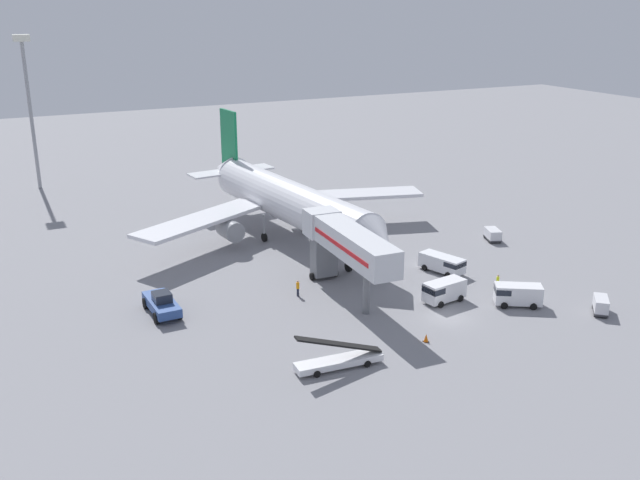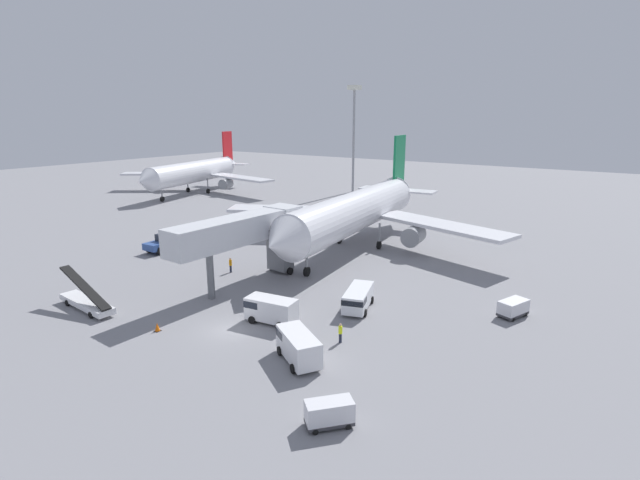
# 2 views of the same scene
# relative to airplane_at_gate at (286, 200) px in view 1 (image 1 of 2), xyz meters

# --- Properties ---
(ground_plane) EXTENTS (300.00, 300.00, 0.00)m
(ground_plane) POSITION_rel_airplane_at_gate_xyz_m (4.35, -28.40, -5.08)
(ground_plane) COLOR gray
(airplane_at_gate) EXTENTS (40.71, 41.79, 14.37)m
(airplane_at_gate) POSITION_rel_airplane_at_gate_xyz_m (0.00, 0.00, 0.00)
(airplane_at_gate) COLOR silver
(airplane_at_gate) RESTS_ON ground
(jet_bridge) EXTENTS (3.98, 16.59, 7.60)m
(jet_bridge) POSITION_rel_airplane_at_gate_xyz_m (-2.04, -19.23, 0.61)
(jet_bridge) COLOR silver
(jet_bridge) RESTS_ON ground
(pushback_tug) EXTENTS (2.73, 6.08, 2.32)m
(pushback_tug) POSITION_rel_airplane_at_gate_xyz_m (-20.05, -15.69, -4.00)
(pushback_tug) COLOR #2D4C8E
(pushback_tug) RESTS_ON ground
(belt_loader_truck) EXTENTS (7.59, 2.13, 3.46)m
(belt_loader_truck) POSITION_rel_airplane_at_gate_xyz_m (-9.68, -32.74, -4.30)
(belt_loader_truck) COLOR white
(belt_loader_truck) RESTS_ON ground
(service_van_near_center) EXTENTS (4.65, 2.65, 2.19)m
(service_van_near_center) POSITION_rel_airplane_at_gate_xyz_m (6.07, -25.27, -3.83)
(service_van_near_center) COLOR white
(service_van_near_center) RESTS_ON ground
(service_van_far_right) EXTENTS (3.45, 5.54, 1.90)m
(service_van_far_right) POSITION_rel_airplane_at_gate_xyz_m (10.88, -18.48, -3.98)
(service_van_far_right) COLOR white
(service_van_far_right) RESTS_ON ground
(service_van_rear_right) EXTENTS (4.88, 4.02, 2.16)m
(service_van_rear_right) POSITION_rel_airplane_at_gate_xyz_m (12.07, -29.21, -3.85)
(service_van_rear_right) COLOR white
(service_van_rear_right) RESTS_ON ground
(baggage_cart_rear_left) EXTENTS (2.76, 2.89, 1.59)m
(baggage_cart_rear_left) POSITION_rel_airplane_at_gate_xyz_m (18.17, -34.26, -4.20)
(baggage_cart_rear_left) COLOR #38383D
(baggage_cart_rear_left) RESTS_ON ground
(baggage_cart_near_left) EXTENTS (2.36, 3.11, 1.51)m
(baggage_cart_near_left) POSITION_rel_airplane_at_gate_xyz_m (23.07, -12.04, -4.24)
(baggage_cart_near_left) COLOR #38383D
(baggage_cart_near_left) RESTS_ON ground
(ground_crew_worker_foreground) EXTENTS (0.44, 0.44, 1.63)m
(ground_crew_worker_foreground) POSITION_rel_airplane_at_gate_xyz_m (13.13, -25.08, -4.22)
(ground_crew_worker_foreground) COLOR #1E2333
(ground_crew_worker_foreground) RESTS_ON ground
(ground_crew_worker_midground) EXTENTS (0.43, 0.43, 1.74)m
(ground_crew_worker_midground) POSITION_rel_airplane_at_gate_xyz_m (-6.44, -17.49, -4.16)
(ground_crew_worker_midground) COLOR #1E2333
(ground_crew_worker_midground) RESTS_ON ground
(safety_cone_alpha) EXTENTS (0.49, 0.49, 0.75)m
(safety_cone_alpha) POSITION_rel_airplane_at_gate_xyz_m (-0.50, -31.95, -4.71)
(safety_cone_alpha) COLOR black
(safety_cone_alpha) RESTS_ON ground
(apron_light_mast) EXTENTS (2.40, 2.40, 23.95)m
(apron_light_mast) POSITION_rel_airplane_at_gate_xyz_m (-25.47, 41.60, 11.72)
(apron_light_mast) COLOR #93969B
(apron_light_mast) RESTS_ON ground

